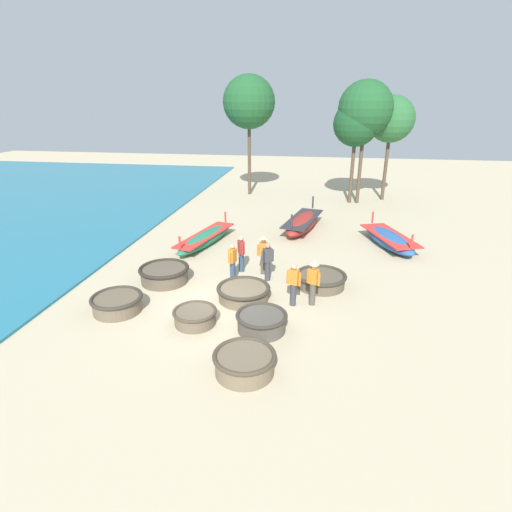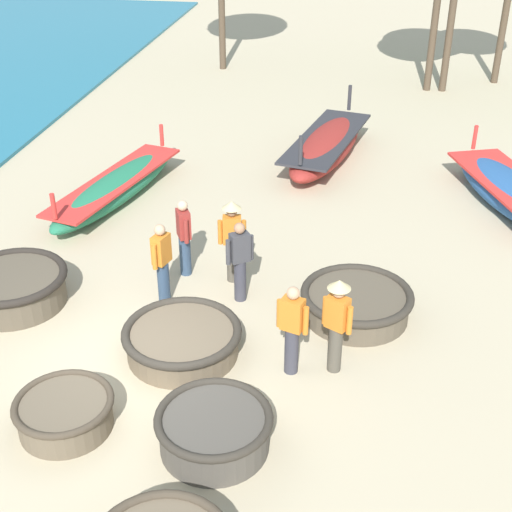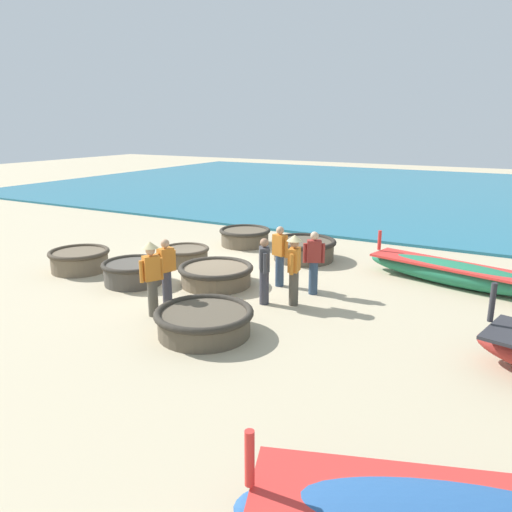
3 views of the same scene
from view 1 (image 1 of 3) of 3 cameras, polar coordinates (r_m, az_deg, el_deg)
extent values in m
plane|color=#BCAD8C|center=(14.19, -5.02, -7.19)|extent=(80.00, 80.00, 0.00)
cylinder|color=#4C473F|center=(12.67, 0.80, -9.50)|extent=(1.51, 1.51, 0.53)
torus|color=#332D26|center=(12.54, 0.80, -8.47)|extent=(1.63, 1.63, 0.12)
cylinder|color=brown|center=(10.92, -1.65, -15.17)|extent=(1.57, 1.57, 0.54)
torus|color=#42382B|center=(10.76, -1.67, -14.02)|extent=(1.69, 1.69, 0.13)
cylinder|color=brown|center=(16.27, -12.94, -2.67)|extent=(1.84, 1.84, 0.56)
torus|color=#28231E|center=(16.16, -13.02, -1.76)|extent=(1.98, 1.98, 0.15)
cylinder|color=brown|center=(15.70, 9.22, -3.51)|extent=(1.84, 1.84, 0.46)
torus|color=#332D26|center=(15.61, 9.27, -2.75)|extent=(1.98, 1.98, 0.15)
cylinder|color=brown|center=(14.54, -19.20, -6.53)|extent=(1.62, 1.62, 0.51)
torus|color=#332D26|center=(14.43, -19.32, -5.63)|extent=(1.75, 1.75, 0.13)
cylinder|color=brown|center=(13.18, -8.69, -8.66)|extent=(1.33, 1.33, 0.45)
torus|color=#42382B|center=(13.07, -8.75, -7.81)|extent=(1.43, 1.43, 0.11)
cylinder|color=brown|center=(14.53, -1.79, -5.39)|extent=(1.81, 1.81, 0.45)
torus|color=#332D26|center=(14.43, -1.80, -4.59)|extent=(1.95, 1.95, 0.14)
ellipsoid|color=#285693|center=(20.75, 18.47, 2.23)|extent=(2.63, 4.43, 0.68)
cube|color=red|center=(20.69, 18.54, 2.79)|extent=(2.57, 4.13, 0.06)
cylinder|color=red|center=(22.23, 16.33, 5.32)|extent=(0.10, 0.10, 0.61)
cylinder|color=red|center=(18.98, 21.39, 1.98)|extent=(0.10, 0.10, 0.61)
ellipsoid|color=maroon|center=(22.34, 6.68, 4.69)|extent=(2.23, 4.86, 0.78)
cube|color=#2D2D33|center=(22.27, 6.70, 5.31)|extent=(2.20, 4.50, 0.06)
cylinder|color=#2D2D33|center=(24.19, 8.13, 7.62)|extent=(0.10, 0.10, 0.71)
cylinder|color=#2D2D33|center=(20.15, 5.11, 4.95)|extent=(0.10, 0.10, 0.71)
ellipsoid|color=#237551|center=(20.06, -7.25, 2.46)|extent=(2.09, 4.97, 0.62)
cube|color=red|center=(20.00, -7.28, 3.00)|extent=(2.04, 4.60, 0.06)
cylinder|color=red|center=(21.78, -4.40, 5.59)|extent=(0.10, 0.10, 0.56)
cylinder|color=red|center=(18.09, -10.84, 1.92)|extent=(0.10, 0.10, 0.56)
cylinder|color=#2D425B|center=(16.77, -2.11, -0.89)|extent=(0.22, 0.22, 0.82)
cube|color=maroon|center=(16.53, -2.14, 1.29)|extent=(0.35, 0.40, 0.54)
sphere|color=#DBB28E|center=(16.40, -2.16, 2.53)|extent=(0.20, 0.20, 0.20)
cylinder|color=maroon|center=(16.74, -2.34, 1.38)|extent=(0.09, 0.09, 0.48)
cylinder|color=maroon|center=(16.34, -1.93, 0.87)|extent=(0.09, 0.09, 0.48)
cylinder|color=#4C473D|center=(16.54, 1.05, -1.21)|extent=(0.22, 0.22, 0.82)
cube|color=orange|center=(16.29, 1.07, 1.00)|extent=(0.37, 0.27, 0.54)
sphere|color=#A37556|center=(16.16, 1.07, 2.26)|extent=(0.20, 0.20, 0.20)
cylinder|color=orange|center=(16.32, 1.84, 0.84)|extent=(0.09, 0.09, 0.48)
cylinder|color=orange|center=(16.31, 0.29, 0.83)|extent=(0.09, 0.09, 0.48)
cone|color=#D1BC84|center=(16.12, 1.08, 2.70)|extent=(0.36, 0.36, 0.14)
cylinder|color=#383842|center=(14.11, 5.31, -5.50)|extent=(0.22, 0.22, 0.82)
cube|color=orange|center=(13.82, 5.41, -2.98)|extent=(0.39, 0.32, 0.54)
sphere|color=tan|center=(13.66, 5.46, -1.53)|extent=(0.20, 0.20, 0.20)
cylinder|color=orange|center=(13.77, 6.25, -3.34)|extent=(0.09, 0.09, 0.48)
cylinder|color=orange|center=(13.91, 4.56, -3.00)|extent=(0.09, 0.09, 0.48)
cylinder|color=#383842|center=(15.94, 1.65, -2.13)|extent=(0.22, 0.22, 0.82)
cube|color=#3D3D42|center=(15.68, 1.68, 0.15)|extent=(0.40, 0.37, 0.54)
sphere|color=#A37556|center=(15.54, 1.69, 1.45)|extent=(0.20, 0.20, 0.20)
cylinder|color=#3D3D42|center=(15.78, 2.40, 0.10)|extent=(0.09, 0.09, 0.48)
cylinder|color=#3D3D42|center=(15.61, 0.95, -0.14)|extent=(0.09, 0.09, 0.48)
cylinder|color=#2D425B|center=(15.90, -3.34, -2.21)|extent=(0.22, 0.22, 0.82)
cube|color=orange|center=(15.64, -3.39, 0.07)|extent=(0.31, 0.39, 0.54)
sphere|color=tan|center=(15.51, -3.42, 1.38)|extent=(0.20, 0.20, 0.20)
cylinder|color=orange|center=(15.48, -3.79, -0.37)|extent=(0.09, 0.09, 0.48)
cylinder|color=orange|center=(15.84, -2.99, 0.16)|extent=(0.09, 0.09, 0.48)
cylinder|color=#4C473D|center=(14.23, 8.06, -5.39)|extent=(0.22, 0.22, 0.82)
cube|color=orange|center=(13.94, 8.20, -2.90)|extent=(0.40, 0.36, 0.54)
sphere|color=tan|center=(13.78, 8.28, -1.46)|extent=(0.20, 0.20, 0.20)
cylinder|color=orange|center=(14.06, 7.42, -2.86)|extent=(0.09, 0.09, 0.48)
cylinder|color=orange|center=(13.86, 8.97, -3.31)|extent=(0.09, 0.09, 0.48)
cone|color=#D1BC84|center=(13.74, 8.31, -0.96)|extent=(0.36, 0.36, 0.14)
cylinder|color=#4C3D2D|center=(28.74, 14.65, 12.25)|extent=(0.24, 0.24, 5.03)
sphere|color=#1E5128|center=(28.43, 15.39, 19.71)|extent=(3.52, 3.52, 3.52)
cylinder|color=#4C3D2D|center=(30.29, 18.00, 11.80)|extent=(0.24, 0.24, 4.46)
sphere|color=#286033|center=(29.97, 18.76, 18.04)|extent=(3.12, 3.12, 3.12)
cylinder|color=#4C3D2D|center=(30.60, -0.95, 13.72)|extent=(0.24, 0.24, 5.32)
sphere|color=#1E5128|center=(30.32, -1.00, 21.16)|extent=(3.72, 3.72, 3.72)
cylinder|color=#4C3D2D|center=(28.77, 13.54, 11.58)|extent=(0.24, 0.24, 4.26)
sphere|color=#194723|center=(28.43, 14.11, 17.88)|extent=(2.98, 2.98, 2.98)
camera|label=2|loc=(3.72, 13.12, 27.85)|focal=50.00mm
camera|label=3|loc=(21.33, 31.20, 11.24)|focal=35.00mm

